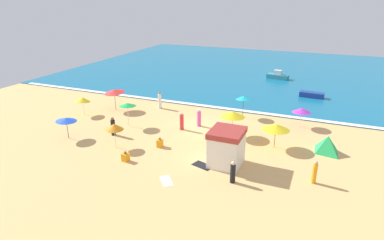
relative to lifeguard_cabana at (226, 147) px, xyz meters
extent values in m
plane|color=#E5B26B|center=(-4.57, 5.91, -1.41)|extent=(60.00, 60.00, 0.00)
cube|color=#146B93|center=(-4.57, 33.91, -1.36)|extent=(60.00, 44.00, 0.10)
cube|color=white|center=(-4.57, 12.21, -1.31)|extent=(57.00, 0.70, 0.01)
cube|color=white|center=(0.00, 0.00, -0.23)|extent=(2.28, 2.51, 2.37)
cube|color=#A5332D|center=(0.00, 0.00, 1.16)|extent=(2.39, 2.65, 0.40)
cylinder|color=#4C3823|center=(-14.97, 7.38, -0.29)|extent=(0.05, 0.05, 2.25)
cone|color=red|center=(-14.97, 7.38, 0.71)|extent=(3.12, 3.13, 0.56)
cylinder|color=#4C3823|center=(2.85, 4.35, -0.39)|extent=(0.05, 0.05, 2.04)
cone|color=yellow|center=(2.85, 4.35, 0.43)|extent=(2.89, 2.89, 0.52)
cylinder|color=silver|center=(-17.11, 4.74, -0.49)|extent=(0.05, 0.05, 1.85)
cone|color=yellow|center=(-17.11, 4.74, 0.28)|extent=(2.23, 2.24, 0.60)
cylinder|color=#4C3823|center=(-1.41, 10.51, -0.30)|extent=(0.05, 0.05, 2.23)
cone|color=#19B7C6|center=(-1.41, 10.51, 0.68)|extent=(2.06, 2.08, 0.57)
cylinder|color=silver|center=(-10.98, 3.84, -0.27)|extent=(0.05, 0.05, 2.28)
cone|color=green|center=(-10.98, 3.84, 0.76)|extent=(2.14, 2.15, 0.38)
cylinder|color=silver|center=(-9.32, -0.69, -0.39)|extent=(0.05, 0.05, 2.04)
cone|color=orange|center=(-9.32, -0.69, 0.43)|extent=(1.67, 1.66, 0.53)
cylinder|color=silver|center=(4.36, 9.91, -0.48)|extent=(0.05, 0.05, 1.86)
cone|color=#B733C6|center=(4.36, 9.91, 0.29)|extent=(2.51, 2.51, 0.51)
cylinder|color=#4C3823|center=(-14.30, -0.73, -0.48)|extent=(0.05, 0.05, 1.86)
cone|color=blue|center=(-14.30, -0.73, 0.35)|extent=(2.50, 2.50, 0.42)
cylinder|color=silver|center=(-1.09, 5.40, -0.29)|extent=(0.05, 0.05, 2.24)
cone|color=yellow|center=(-1.09, 5.40, 0.64)|extent=(2.65, 2.66, 0.54)
pyramid|color=green|center=(6.89, 5.08, -0.70)|extent=(2.49, 2.52, 1.42)
cylinder|color=black|center=(-11.02, 1.40, -0.69)|extent=(0.44, 0.44, 1.44)
sphere|color=brown|center=(-11.02, 1.40, 0.16)|extent=(0.28, 0.28, 0.28)
cylinder|color=black|center=(1.16, -2.26, -0.75)|extent=(0.41, 0.41, 1.32)
sphere|color=beige|center=(1.16, -2.26, 0.04)|extent=(0.28, 0.28, 0.28)
cube|color=orange|center=(-5.98, 0.81, -1.10)|extent=(0.54, 0.54, 0.62)
sphere|color=#9E6B47|center=(-5.98, 0.81, -0.69)|extent=(0.23, 0.23, 0.23)
cube|color=orange|center=(-7.22, -2.44, -1.11)|extent=(0.53, 0.53, 0.61)
sphere|color=brown|center=(-7.22, -2.44, -0.71)|extent=(0.22, 0.22, 0.22)
cylinder|color=#D84CA5|center=(-4.67, 6.40, -0.65)|extent=(0.41, 0.41, 1.52)
sphere|color=beige|center=(-4.67, 6.40, 0.23)|extent=(0.26, 0.26, 0.26)
cylinder|color=red|center=(-5.85, 4.95, -0.67)|extent=(0.54, 0.54, 1.49)
sphere|color=beige|center=(-5.85, 4.95, 0.18)|extent=(0.23, 0.23, 0.23)
cylinder|color=orange|center=(6.22, -0.23, -0.71)|extent=(0.38, 0.38, 1.40)
sphere|color=#DBA884|center=(6.22, -0.23, 0.11)|extent=(0.26, 0.26, 0.26)
cylinder|color=white|center=(-10.68, 9.73, -0.59)|extent=(0.53, 0.53, 1.64)
sphere|color=#9E6B47|center=(-10.68, 9.73, 0.34)|extent=(0.24, 0.24, 0.24)
cube|color=black|center=(-1.52, -0.87, -1.41)|extent=(1.75, 1.30, 0.01)
cube|color=white|center=(-3.05, -3.84, -1.41)|extent=(1.43, 1.51, 0.01)
cube|color=teal|center=(-0.66, 28.58, -0.98)|extent=(3.32, 1.73, 0.67)
cube|color=silver|center=(-0.66, 28.58, -0.33)|extent=(1.21, 0.92, 0.63)
cube|color=navy|center=(4.75, 20.42, -1.00)|extent=(2.92, 1.22, 0.63)
camera|label=1|loc=(6.02, -21.05, 10.40)|focal=30.63mm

